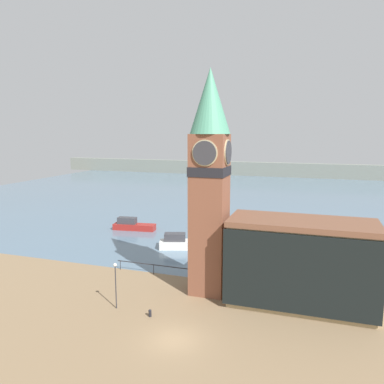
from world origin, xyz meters
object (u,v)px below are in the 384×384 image
at_px(boat_near, 182,243).
at_px(lamp_post, 115,277).
at_px(boat_far, 133,225).
at_px(pier_building, 300,263).
at_px(clock_tower, 210,177).
at_px(mooring_bollard_near, 150,313).

relative_size(boat_near, lamp_post, 1.60).
bearing_deg(boat_near, boat_far, 130.14).
height_order(pier_building, lamp_post, pier_building).
distance_m(boat_far, lamp_post, 27.96).
xyz_separation_m(clock_tower, pier_building, (8.71, -0.30, -7.51)).
xyz_separation_m(pier_building, lamp_post, (-15.68, -5.90, -1.07)).
relative_size(boat_far, lamp_post, 1.64).
xyz_separation_m(boat_far, lamp_post, (11.43, -25.42, 2.22)).
xyz_separation_m(mooring_bollard_near, lamp_post, (-3.55, 0.46, 2.61)).
relative_size(clock_tower, mooring_bollard_near, 33.26).
height_order(pier_building, boat_far, pier_building).
bearing_deg(lamp_post, boat_far, 114.22).
bearing_deg(pier_building, boat_near, 141.86).
relative_size(pier_building, mooring_bollard_near, 20.12).
relative_size(pier_building, boat_far, 1.87).
distance_m(clock_tower, pier_building, 11.51).
bearing_deg(pier_building, mooring_bollard_near, -152.35).
relative_size(boat_far, mooring_bollard_near, 10.79).
height_order(boat_near, lamp_post, lamp_post).
bearing_deg(lamp_post, pier_building, 20.61).
height_order(clock_tower, boat_near, clock_tower).
bearing_deg(clock_tower, boat_near, 120.89).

